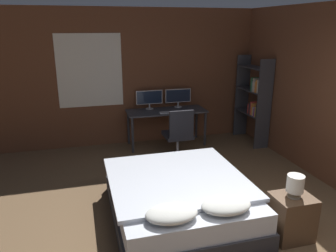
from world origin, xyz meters
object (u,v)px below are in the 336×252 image
Objects in this scene: monitor_left at (149,98)px; monitor_right at (178,97)px; desk at (167,114)px; keyboard at (169,112)px; bed at (179,199)px; office_chair at (179,139)px; nightstand at (291,217)px; bookshelf at (255,97)px; computer_mouse at (183,111)px; bedside_lamp at (295,184)px.

monitor_left is 0.61m from monitor_right.
keyboard is (0.00, -0.20, 0.09)m from desk.
monitor_right is (0.85, 2.82, 0.69)m from bed.
monitor_left is at bearing 107.47° from office_chair.
desk is at bearing -34.07° from monitor_left.
nightstand is 0.98× the size of monitor_right.
bookshelf is (2.31, 2.25, 0.71)m from bed.
desk is 0.36m from computer_mouse.
office_chair is (-0.29, -1.00, -0.56)m from monitor_right.
desk is (-0.57, 3.37, 0.38)m from nightstand.
bookshelf is (1.20, 3.00, 0.71)m from nightstand.
computer_mouse is (0.28, -0.20, 0.10)m from desk.
keyboard is (-0.57, 3.17, 0.06)m from bedside_lamp.
computer_mouse is (0.58, -0.41, -0.21)m from monitor_left.
office_chair is at bearing 102.17° from nightstand.
bookshelf is at bearing -15.46° from monitor_left.
bookshelf reaches higher than monitor_left.
computer_mouse is (-0.29, 3.17, 0.06)m from bedside_lamp.
monitor_left is at bearing 103.68° from nightstand.
monitor_right reaches higher than computer_mouse.
desk is at bearing 99.54° from bedside_lamp.
desk is 0.48m from monitor_right.
nightstand is at bearing -80.46° from desk.
keyboard is 0.21× the size of bookshelf.
monitor_right is at bearing 94.19° from nightstand.
bedside_lamp is (1.11, -0.75, 0.42)m from bed.
bedside_lamp reaches higher than bed.
bookshelf reaches higher than bedside_lamp.
monitor_right is 1.43× the size of keyboard.
nightstand is 3.44m from desk.
bedside_lamp is at bearing -76.32° from monitor_left.
bedside_lamp is 0.68× the size of keyboard.
monitor_right is at bearing 158.60° from bookshelf.
bookshelf is (1.48, -0.16, 0.23)m from computer_mouse.
monitor_right is (0.61, 0.00, 0.00)m from monitor_left.
monitor_right reaches higher than office_chair.
computer_mouse is at bearing 95.17° from nightstand.
computer_mouse is at bearing -34.94° from monitor_left.
nightstand is 1.39× the size of keyboard.
desk is 0.48m from monitor_left.
keyboard is 0.69m from office_chair.
office_chair reaches higher than computer_mouse.
monitor_left is at bearing 103.68° from bedside_lamp.
bed is 2.05× the size of office_chair.
computer_mouse is at bearing -35.87° from desk.
monitor_left is at bearing 180.00° from monitor_right.
monitor_right is 1.18m from office_chair.
office_chair is at bearing -88.93° from keyboard.
computer_mouse reaches higher than nightstand.
keyboard is (0.30, -0.41, -0.21)m from monitor_left.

